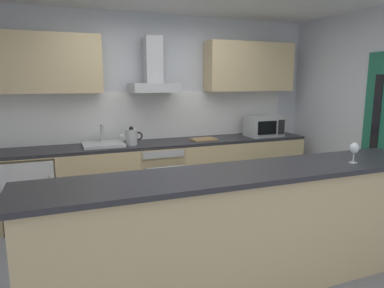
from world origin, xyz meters
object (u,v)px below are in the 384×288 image
Objects in this scene: oven at (158,175)px; microwave at (264,126)px; chopping_board at (204,139)px; range_hood at (154,75)px; sink at (103,144)px; kettle at (132,137)px; wine_glass at (354,149)px; refrigerator at (31,190)px.

microwave is at bearing -0.99° from oven.
chopping_board is (0.65, -0.02, 0.45)m from oven.
range_hood is at bearing 90.00° from oven.
range_hood is (0.70, 0.12, 0.86)m from sink.
range_hood is at bearing 24.99° from kettle.
microwave is at bearing -5.56° from range_hood.
range_hood is at bearing 9.59° from sink.
range_hood reaches higher than wine_glass.
refrigerator is at bearing 179.55° from microwave.
range_hood reaches higher than kettle.
wine_glass reaches higher than refrigerator.
kettle is (0.35, -0.04, 0.08)m from sink.
refrigerator is 4.78× the size of wine_glass.
microwave is 2.81× the size of wine_glass.
wine_glass is 2.21m from chopping_board.
oven is at bearing -90.00° from range_hood.
microwave reaches higher than chopping_board.
oven is 0.94× the size of refrigerator.
chopping_board is (-0.48, 2.14, -0.22)m from wine_glass.
wine_glass is at bearing -49.87° from sink.
chopping_board is at bearing -0.54° from refrigerator.
oven is 2.35× the size of chopping_board.
range_hood is 2.64m from wine_glass.
range_hood is 1.10m from chopping_board.
refrigerator is 3.24m from microwave.
refrigerator is 1.18× the size of range_hood.
wine_glass is at bearing -38.71° from refrigerator.
oven is at bearing 0.10° from refrigerator.
wine_glass reaches higher than kettle.
sink is at bearing 179.10° from oven.
chopping_board is at bearing 102.65° from wine_glass.
range_hood reaches higher than oven.
range_hood is at bearing 4.83° from refrigerator.
chopping_board reaches higher than refrigerator.
kettle reaches higher than chopping_board.
range_hood is at bearing 174.44° from microwave.
refrigerator is (-1.57, -0.00, -0.03)m from oven.
sink is (0.86, 0.01, 0.50)m from refrigerator.
sink reaches higher than oven.
kettle is at bearing 124.84° from wine_glass.
sink is at bearing 172.75° from kettle.
sink reaches higher than refrigerator.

